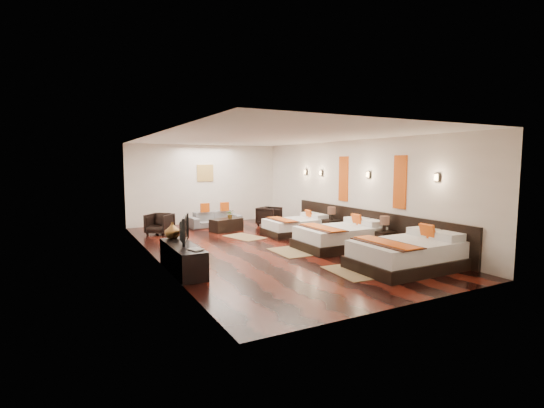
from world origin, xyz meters
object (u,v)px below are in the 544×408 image
nightstand_b (331,226)px  coffee_table (226,225)px  nightstand_a (384,238)px  armchair_right (269,216)px  bed_near (409,254)px  bed_mid (341,237)px  sofa (215,219)px  table_plant (230,214)px  tv_console (183,258)px  book (191,250)px  armchair_left (160,224)px  bed_far (297,226)px  figurine (173,230)px  tv (181,229)px

nightstand_b → coffee_table: nightstand_b is taller
nightstand_a → armchair_right: bearing=98.4°
bed_near → armchair_right: bearing=89.7°
armchair_right → nightstand_b: bearing=-108.3°
bed_mid → coffee_table: bearing=114.7°
bed_near → sofa: bearing=103.7°
bed_mid → nightstand_b: bearing=62.7°
armchair_right → coffee_table: (-1.74, -0.37, -0.12)m
bed_near → table_plant: bearing=104.9°
tv_console → coffee_table: tv_console is taller
armchair_right → book: bearing=-163.6°
armchair_left → coffee_table: (2.00, -0.42, -0.12)m
bed_far → figurine: size_ratio=5.48×
bed_far → nightstand_a: (0.75, -2.91, 0.05)m
bed_near → book: bed_near is taller
bed_far → sofa: 3.08m
tv_console → book: 0.69m
bed_near → tv: 4.72m
bed_mid → bed_far: bearing=90.1°
bed_near → book: bearing=162.9°
tv_console → armchair_left: size_ratio=2.57×
armchair_left → nightstand_a: bearing=-4.6°
bed_mid → table_plant: (-1.57, 3.67, 0.25)m
figurine → nightstand_b: bearing=11.5°
book → coffee_table: 5.28m
bed_mid → armchair_right: 4.07m
nightstand_a → book: 4.96m
bed_mid → armchair_right: size_ratio=3.13×
nightstand_b → armchair_right: 2.72m
tv → armchair_right: tv is taller
bed_near → nightstand_b: size_ratio=2.68×
table_plant → sofa: bearing=96.8°
book → nightstand_b: bearing=25.8°
nightstand_b → tv_console: size_ratio=0.48×
bed_far → tv_console: bearing=-149.3°
bed_near → coffee_table: bed_near is taller
bed_far → figurine: (-4.19, -1.73, 0.47)m
tv_console → armchair_left: armchair_left is taller
tv_console → sofa: bearing=63.7°
bed_near → table_plant: 6.12m
tv → sofa: tv is taller
bed_far → table_plant: size_ratio=6.99×
tv_console → tv: size_ratio=1.89×
sofa → table_plant: (0.13, -1.07, 0.28)m
tv_console → table_plant: size_ratio=6.58×
tv → coffee_table: tv is taller
coffee_table → tv: bearing=-123.2°
bed_near → tv: bearing=152.2°
bed_mid → book: size_ratio=7.95×
tv_console → book: size_ratio=6.44×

